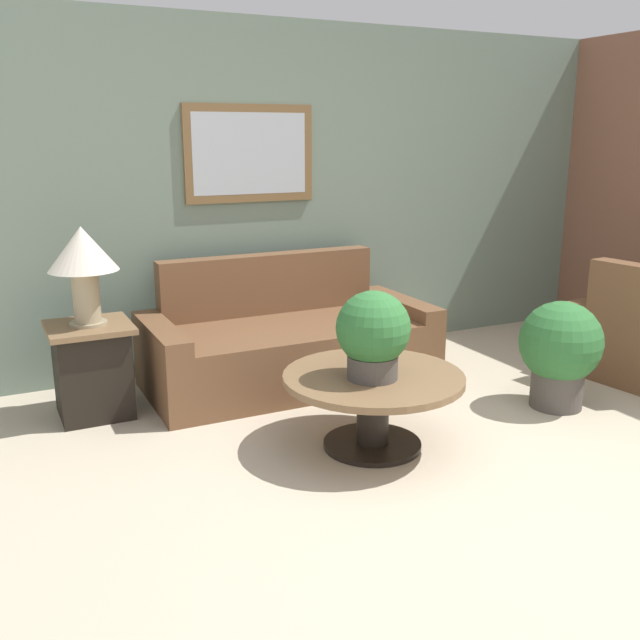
% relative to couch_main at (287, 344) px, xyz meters
% --- Properties ---
extents(ground_plane, '(20.00, 20.00, 0.00)m').
position_rel_couch_main_xyz_m(ground_plane, '(0.41, -2.14, -0.28)').
color(ground_plane, '#BCAD93').
extents(wall_back, '(7.53, 0.09, 2.60)m').
position_rel_couch_main_xyz_m(wall_back, '(0.40, 0.61, 1.02)').
color(wall_back, slate).
rests_on(wall_back, ground_plane).
extents(couch_main, '(2.04, 0.96, 0.89)m').
position_rel_couch_main_xyz_m(couch_main, '(0.00, 0.00, 0.00)').
color(couch_main, brown).
rests_on(couch_main, ground_plane).
extents(coffee_table, '(1.04, 1.04, 0.44)m').
position_rel_couch_main_xyz_m(coffee_table, '(-0.01, -1.26, 0.04)').
color(coffee_table, black).
rests_on(coffee_table, ground_plane).
extents(side_table, '(0.52, 0.52, 0.60)m').
position_rel_couch_main_xyz_m(side_table, '(-1.38, -0.04, 0.02)').
color(side_table, black).
rests_on(side_table, ground_plane).
extents(table_lamp, '(0.43, 0.43, 0.62)m').
position_rel_couch_main_xyz_m(table_lamp, '(-1.38, -0.04, 0.75)').
color(table_lamp, tan).
rests_on(table_lamp, side_table).
extents(potted_plant_on_table, '(0.41, 0.41, 0.50)m').
position_rel_couch_main_xyz_m(potted_plant_on_table, '(-0.06, -1.31, 0.42)').
color(potted_plant_on_table, '#4C4742').
rests_on(potted_plant_on_table, coffee_table).
extents(potted_plant_floor, '(0.54, 0.54, 0.72)m').
position_rel_couch_main_xyz_m(potted_plant_floor, '(1.41, -1.25, 0.11)').
color(potted_plant_floor, '#4C4742').
rests_on(potted_plant_floor, ground_plane).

